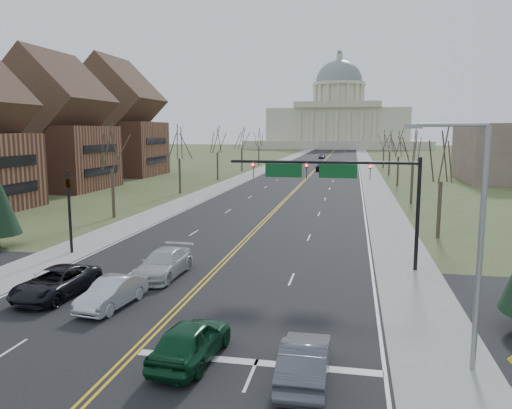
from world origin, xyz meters
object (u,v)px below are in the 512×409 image
at_px(street_light, 474,232).
at_px(car_nb_outer_lead, 305,361).
at_px(car_nb_inner_lead, 191,341).
at_px(car_far_sb, 322,156).
at_px(car_sb_inner_lead, 112,293).
at_px(car_sb_inner_second, 163,264).
at_px(car_far_nb, 322,167).
at_px(signal_left, 69,202).
at_px(signal_mast, 337,179).
at_px(car_sb_outer_lead, 56,282).

bearing_deg(street_light, car_nb_outer_lead, -160.13).
height_order(car_nb_inner_lead, car_far_sb, car_nb_inner_lead).
bearing_deg(car_nb_inner_lead, car_sb_inner_lead, -35.10).
xyz_separation_m(car_sb_inner_second, car_far_nb, (4.40, 82.85, -0.00)).
bearing_deg(street_light, signal_left, 150.88).
distance_m(signal_mast, signal_left, 19.06).
relative_size(car_nb_outer_lead, car_sb_inner_second, 0.85).
bearing_deg(car_far_sb, signal_mast, -83.03).
bearing_deg(signal_left, signal_mast, -0.00).
height_order(signal_left, car_nb_outer_lead, signal_left).
bearing_deg(car_sb_inner_lead, car_sb_outer_lead, 173.47).
relative_size(street_light, car_nb_outer_lead, 1.92).
bearing_deg(signal_mast, car_sb_inner_second, -156.65).
relative_size(signal_left, car_far_nb, 1.04).
distance_m(car_nb_outer_lead, car_far_nb, 94.20).
height_order(street_light, car_nb_inner_lead, street_light).
xyz_separation_m(car_sb_outer_lead, car_far_sb, (5.67, 136.39, 0.01)).
xyz_separation_m(car_nb_inner_lead, car_far_nb, (-0.81, 93.28, -0.01)).
distance_m(signal_mast, car_far_nb, 78.83).
distance_m(signal_mast, car_far_sb, 127.81).
distance_m(street_light, car_nb_inner_lead, 11.21).
bearing_deg(car_sb_inner_second, signal_mast, 25.16).
distance_m(signal_left, car_nb_inner_lead, 20.60).
bearing_deg(car_far_sb, car_sb_inner_lead, -87.78).
bearing_deg(street_light, signal_mast, 111.41).
bearing_deg(car_nb_outer_lead, signal_left, -40.64).
relative_size(car_sb_inner_lead, car_sb_inner_second, 0.81).
relative_size(car_nb_outer_lead, car_sb_inner_lead, 1.06).
distance_m(car_sb_inner_second, car_far_nb, 82.96).
relative_size(car_sb_outer_lead, car_sb_inner_second, 1.00).
distance_m(car_sb_inner_second, car_far_sb, 131.81).
height_order(signal_left, car_far_sb, signal_left).
xyz_separation_m(car_sb_inner_lead, car_sb_outer_lead, (-3.70, 0.91, 0.03)).
relative_size(car_sb_inner_lead, car_sb_outer_lead, 0.81).
distance_m(signal_left, car_sb_inner_lead, 13.19).
xyz_separation_m(car_sb_inner_second, car_far_sb, (1.39, 131.80, -0.03)).
bearing_deg(car_sb_inner_second, car_sb_outer_lead, -131.16).
distance_m(car_nb_outer_lead, car_far_sb, 143.24).
distance_m(street_light, car_nb_outer_lead, 7.58).
relative_size(car_sb_outer_lead, car_far_nb, 0.96).
height_order(street_light, car_sb_inner_second, street_light).
height_order(signal_mast, car_sb_inner_lead, signal_mast).
relative_size(car_nb_inner_lead, car_far_sb, 1.05).
xyz_separation_m(car_nb_inner_lead, car_sb_inner_second, (-5.22, 10.44, -0.01)).
xyz_separation_m(street_light, car_far_sb, (-14.05, 140.92, -4.44)).
height_order(car_sb_inner_lead, car_sb_outer_lead, car_sb_outer_lead).
height_order(signal_mast, car_nb_inner_lead, signal_mast).
distance_m(signal_left, car_sb_outer_lead, 10.47).
height_order(signal_left, street_light, street_light).
height_order(signal_left, car_sb_inner_second, signal_left).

